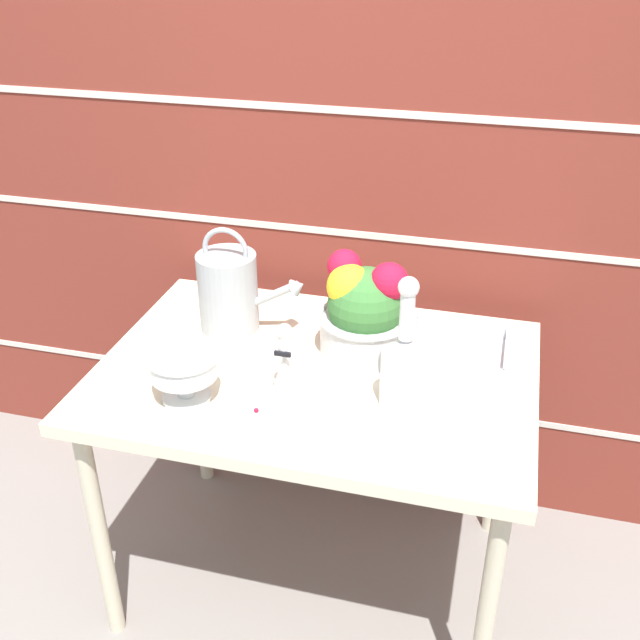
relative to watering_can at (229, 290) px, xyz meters
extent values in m
plane|color=gray|center=(0.28, -0.14, -0.86)|extent=(12.00, 12.00, 0.00)
cube|color=maroon|center=(0.28, 0.36, 0.24)|extent=(3.60, 0.08, 2.20)
cube|color=beige|center=(0.28, 0.32, -0.52)|extent=(3.53, 0.00, 0.02)
cube|color=beige|center=(0.28, 0.32, 0.06)|extent=(3.53, 0.00, 0.02)
cube|color=beige|center=(0.28, 0.32, 0.42)|extent=(3.53, 0.00, 0.02)
cube|color=beige|center=(0.28, -0.14, -0.13)|extent=(1.10, 0.78, 0.04)
cylinder|color=beige|center=(-0.21, -0.47, -0.50)|extent=(0.04, 0.04, 0.70)
cylinder|color=beige|center=(0.77, -0.47, -0.50)|extent=(0.04, 0.04, 0.70)
cylinder|color=beige|center=(-0.21, 0.19, -0.50)|extent=(0.04, 0.04, 0.70)
cylinder|color=beige|center=(0.77, 0.19, -0.50)|extent=(0.04, 0.04, 0.70)
cylinder|color=#9EA3A8|center=(0.00, 0.00, -0.01)|extent=(0.16, 0.16, 0.22)
cylinder|color=#9EA3A8|center=(0.13, 0.00, 0.01)|extent=(0.14, 0.02, 0.09)
cone|color=#9EA3A8|center=(0.20, 0.00, 0.04)|extent=(0.05, 0.05, 0.06)
torus|color=#9EA3A8|center=(0.00, 0.00, 0.12)|extent=(0.13, 0.01, 0.13)
cylinder|color=silver|center=(0.02, -0.35, -0.11)|extent=(0.12, 0.12, 0.01)
cylinder|color=silver|center=(0.02, -0.35, -0.07)|extent=(0.04, 0.04, 0.06)
sphere|color=silver|center=(0.02, -0.35, -0.07)|extent=(0.05, 0.05, 0.05)
cylinder|color=silver|center=(0.02, -0.35, -0.02)|extent=(0.16, 0.16, 0.05)
torus|color=silver|center=(0.02, -0.35, 0.00)|extent=(0.17, 0.17, 0.01)
cylinder|color=#BCBCC1|center=(0.38, -0.02, -0.06)|extent=(0.23, 0.23, 0.10)
torus|color=#BCBCC1|center=(0.38, -0.02, -0.01)|extent=(0.25, 0.25, 0.01)
sphere|color=#387033|center=(0.38, -0.02, 0.02)|extent=(0.20, 0.20, 0.20)
sphere|color=yellow|center=(0.34, -0.04, 0.07)|extent=(0.12, 0.12, 0.12)
sphere|color=red|center=(0.32, 0.01, 0.11)|extent=(0.09, 0.09, 0.09)
sphere|color=red|center=(0.44, -0.03, 0.10)|extent=(0.10, 0.10, 0.10)
cylinder|color=silver|center=(0.52, -0.24, -0.04)|extent=(0.11, 0.11, 0.14)
cone|color=silver|center=(0.52, -0.24, 0.05)|extent=(0.11, 0.11, 0.04)
cylinder|color=silver|center=(0.52, -0.24, 0.12)|extent=(0.03, 0.03, 0.11)
sphere|color=silver|center=(0.52, -0.24, 0.19)|extent=(0.05, 0.05, 0.05)
cone|color=white|center=(0.24, -0.28, -0.05)|extent=(0.07, 0.07, 0.13)
cylinder|color=white|center=(0.24, -0.28, 0.04)|extent=(0.03, 0.03, 0.05)
sphere|color=white|center=(0.24, -0.28, 0.06)|extent=(0.04, 0.04, 0.04)
cube|color=black|center=(0.24, -0.29, 0.01)|extent=(0.04, 0.01, 0.01)
cube|color=#B7B7BC|center=(0.62, 0.01, -0.11)|extent=(0.25, 0.21, 0.01)
cube|color=#B7B7BC|center=(0.62, -0.09, -0.10)|extent=(0.25, 0.01, 0.04)
cube|color=#B7B7BC|center=(0.62, 0.12, -0.10)|extent=(0.25, 0.01, 0.04)
cube|color=#B7B7BC|center=(0.50, 0.01, -0.10)|extent=(0.01, 0.21, 0.04)
cube|color=#B7B7BC|center=(0.75, 0.01, -0.10)|extent=(0.01, 0.21, 0.04)
sphere|color=red|center=(0.20, -0.36, -0.11)|extent=(0.01, 0.01, 0.01)
camera|label=1|loc=(0.70, -1.69, 0.93)|focal=42.00mm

